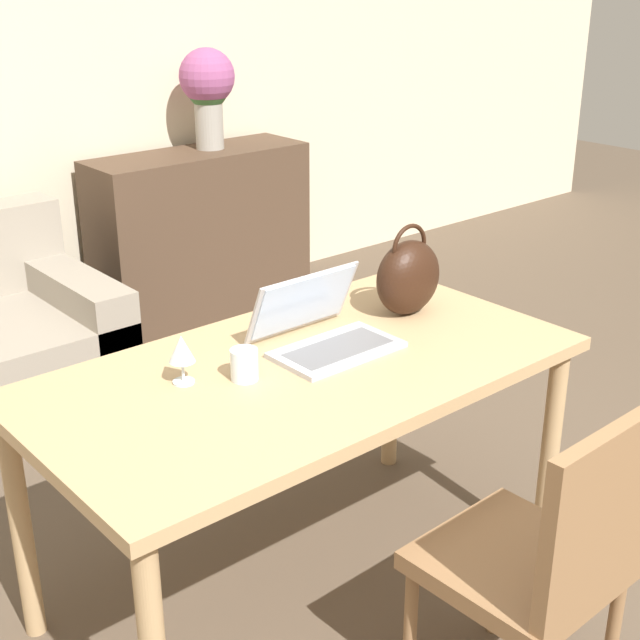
{
  "coord_description": "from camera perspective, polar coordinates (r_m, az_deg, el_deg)",
  "views": [
    {
      "loc": [
        -1.45,
        -1.0,
        1.86
      ],
      "look_at": [
        0.07,
        0.78,
        0.9
      ],
      "focal_mm": 50.0,
      "sensor_mm": 36.0,
      "label": 1
    }
  ],
  "objects": [
    {
      "name": "dining_table",
      "position": [
        2.58,
        -1.1,
        -4.56
      ],
      "size": [
        1.59,
        0.85,
        0.78
      ],
      "color": "tan",
      "rests_on": "ground_plane"
    },
    {
      "name": "chair",
      "position": [
        2.3,
        14.27,
        -14.42
      ],
      "size": [
        0.45,
        0.45,
        0.91
      ],
      "rotation": [
        0.0,
        0.0,
        0.02
      ],
      "color": "olive",
      "rests_on": "ground_plane"
    },
    {
      "name": "sideboard",
      "position": [
        4.94,
        -7.6,
        5.52
      ],
      "size": [
        1.21,
        0.4,
        0.9
      ],
      "color": "#4C3828",
      "rests_on": "ground_plane"
    },
    {
      "name": "laptop",
      "position": [
        2.64,
        0.06,
        -0.45
      ],
      "size": [
        0.38,
        0.31,
        0.21
      ],
      "color": "#ADADB2",
      "rests_on": "dining_table"
    },
    {
      "name": "drinking_glass",
      "position": [
        2.45,
        -4.87,
        -2.86
      ],
      "size": [
        0.08,
        0.08,
        0.09
      ],
      "color": "silver",
      "rests_on": "dining_table"
    },
    {
      "name": "wine_glass",
      "position": [
        2.42,
        -8.84,
        -1.95
      ],
      "size": [
        0.07,
        0.07,
        0.14
      ],
      "color": "silver",
      "rests_on": "dining_table"
    },
    {
      "name": "handbag",
      "position": [
        2.87,
        5.67,
        2.79
      ],
      "size": [
        0.24,
        0.15,
        0.3
      ],
      "color": "black",
      "rests_on": "dining_table"
    },
    {
      "name": "flower_vase",
      "position": [
        4.84,
        -7.22,
        14.63
      ],
      "size": [
        0.29,
        0.29,
        0.52
      ],
      "color": "#9E998E",
      "rests_on": "sideboard"
    }
  ]
}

